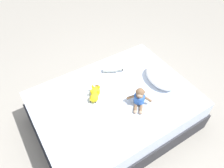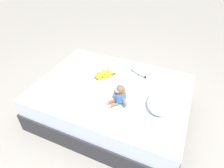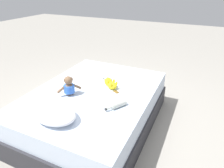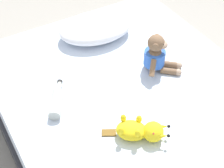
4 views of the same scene
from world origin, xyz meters
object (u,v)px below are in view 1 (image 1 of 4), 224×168
at_px(plush_yellow_creature, 95,94).
at_px(glass_bottle, 111,70).
at_px(pillow, 161,77).
at_px(plush_monkey, 139,98).
at_px(bed, 115,111).

height_order(plush_yellow_creature, glass_bottle, plush_yellow_creature).
xyz_separation_m(pillow, plush_monkey, (0.15, -0.46, 0.03)).
height_order(plush_monkey, glass_bottle, plush_monkey).
bearing_deg(bed, glass_bottle, 154.38).
relative_size(bed, plush_yellow_creature, 6.49).
xyz_separation_m(plush_monkey, plush_yellow_creature, (-0.35, -0.37, -0.05)).
distance_m(pillow, plush_monkey, 0.48).
xyz_separation_m(pillow, glass_bottle, (-0.47, -0.44, -0.04)).
bearing_deg(glass_bottle, bed, -25.62).
bearing_deg(plush_yellow_creature, bed, 53.70).
distance_m(plush_monkey, plush_yellow_creature, 0.51).
height_order(plush_monkey, plush_yellow_creature, plush_monkey).
bearing_deg(pillow, bed, -95.47).
height_order(pillow, plush_yellow_creature, pillow).
height_order(bed, glass_bottle, glass_bottle).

